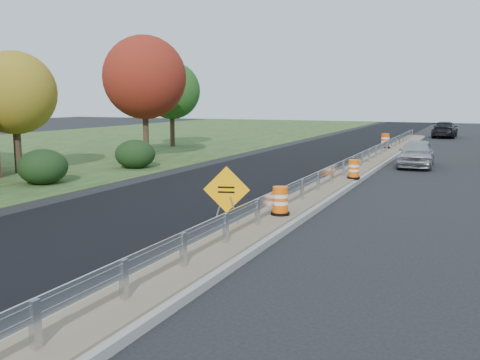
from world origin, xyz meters
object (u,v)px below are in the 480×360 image
at_px(barrel_median_mid, 354,169).
at_px(barrel_median_far, 385,141).
at_px(barrel_median_near, 280,201).
at_px(car_dark_far, 445,130).
at_px(caution_sign, 227,214).
at_px(car_silver, 416,153).

relative_size(barrel_median_mid, barrel_median_far, 0.80).
distance_m(barrel_median_near, car_dark_far, 39.46).
xyz_separation_m(caution_sign, car_dark_far, (3.30, 40.89, 0.29)).
xyz_separation_m(caution_sign, car_silver, (3.28, 16.71, 0.29)).
bearing_deg(caution_sign, barrel_median_mid, 64.14).
distance_m(barrel_median_far, car_silver, 8.68).
height_order(barrel_median_mid, car_dark_far, car_dark_far).
bearing_deg(car_silver, caution_sign, -103.49).
bearing_deg(caution_sign, car_dark_far, 68.07).
bearing_deg(barrel_median_far, car_dark_far, 79.54).
bearing_deg(barrel_median_mid, barrel_median_near, -92.89).
xyz_separation_m(barrel_median_near, barrel_median_mid, (0.41, 8.14, -0.01)).
relative_size(barrel_median_near, car_silver, 0.19).
height_order(barrel_median_far, car_silver, car_silver).
distance_m(barrel_median_mid, barrel_median_far, 15.29).
distance_m(car_silver, car_dark_far, 24.17).
xyz_separation_m(caution_sign, barrel_median_mid, (1.45, 9.64, 0.16)).
xyz_separation_m(barrel_median_near, barrel_median_far, (-0.69, 23.39, 0.08)).
bearing_deg(barrel_median_near, car_silver, 81.64).
distance_m(barrel_median_near, barrel_median_far, 23.40).
height_order(caution_sign, car_dark_far, caution_sign).
bearing_deg(barrel_median_far, barrel_median_near, -88.31).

